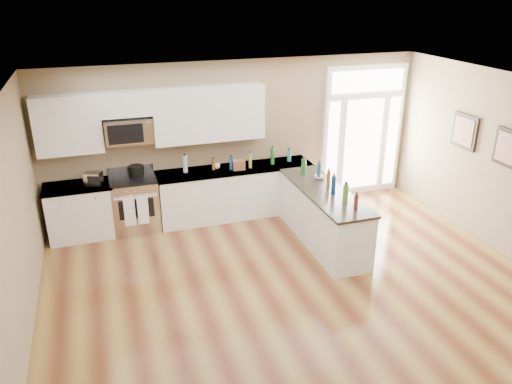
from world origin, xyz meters
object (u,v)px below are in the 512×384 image
peninsula_cabinet (323,218)px  toaster_oven (94,179)px  kitchen_range (135,204)px  stockpot (136,170)px

peninsula_cabinet → toaster_oven: bearing=158.8°
kitchen_range → toaster_oven: size_ratio=4.13×
stockpot → toaster_oven: (-0.71, -0.19, 0.00)m
kitchen_range → stockpot: 0.59m
stockpot → toaster_oven: 0.73m
peninsula_cabinet → stockpot: bearing=151.1°
toaster_oven → stockpot: bearing=37.9°
kitchen_range → toaster_oven: 0.85m
kitchen_range → peninsula_cabinet: bearing=-26.6°
peninsula_cabinet → stockpot: 3.27m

